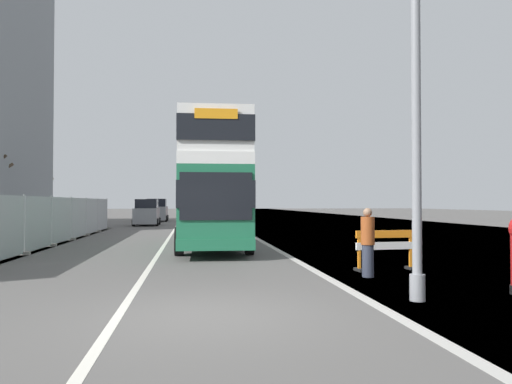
# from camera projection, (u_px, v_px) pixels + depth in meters

# --- Properties ---
(ground) EXTENTS (140.00, 280.00, 0.10)m
(ground) POSITION_uv_depth(u_px,v_px,m) (241.00, 315.00, 8.21)
(ground) COLOR #565451
(double_decker_bus) EXTENTS (2.92, 10.42, 4.98)m
(double_decker_bus) POSITION_uv_depth(u_px,v_px,m) (213.00, 183.00, 20.35)
(double_decker_bus) COLOR #1E6B47
(double_decker_bus) RESTS_ON ground
(lamppost_foreground) EXTENTS (0.29, 0.70, 8.70)m
(lamppost_foreground) POSITION_uv_depth(u_px,v_px,m) (416.00, 84.00, 9.27)
(lamppost_foreground) COLOR gray
(lamppost_foreground) RESTS_ON ground
(roadworks_barrier) EXTENTS (1.70, 0.59, 1.09)m
(roadworks_barrier) POSITION_uv_depth(u_px,v_px,m) (385.00, 245.00, 13.31)
(roadworks_barrier) COLOR orange
(roadworks_barrier) RESTS_ON ground
(construction_site_fence) EXTENTS (0.44, 24.00, 2.14)m
(construction_site_fence) POSITION_uv_depth(u_px,v_px,m) (62.00, 221.00, 22.30)
(construction_site_fence) COLOR #A8AAAD
(construction_site_fence) RESTS_ON ground
(car_oncoming_near) EXTENTS (2.02, 4.06, 2.12)m
(car_oncoming_near) POSITION_uv_depth(u_px,v_px,m) (147.00, 213.00, 39.39)
(car_oncoming_near) COLOR gray
(car_oncoming_near) RESTS_ON ground
(car_receding_mid) EXTENTS (2.10, 4.16, 2.22)m
(car_receding_mid) POSITION_uv_depth(u_px,v_px,m) (157.00, 211.00, 48.01)
(car_receding_mid) COLOR gray
(car_receding_mid) RESTS_ON ground
(car_receding_far) EXTENTS (1.98, 3.97, 2.12)m
(car_receding_far) POSITION_uv_depth(u_px,v_px,m) (198.00, 210.00, 58.39)
(car_receding_far) COLOR maroon
(car_receding_far) RESTS_ON ground
(car_far_side) EXTENTS (2.00, 4.00, 2.13)m
(car_far_side) POSITION_uv_depth(u_px,v_px,m) (199.00, 209.00, 66.92)
(car_far_side) COLOR silver
(car_far_side) RESTS_ON ground
(bare_tree_far_verge_mid) EXTENTS (2.47, 2.50, 4.42)m
(bare_tree_far_verge_mid) POSITION_uv_depth(u_px,v_px,m) (21.00, 200.00, 41.25)
(bare_tree_far_verge_mid) COLOR #4C3D2D
(bare_tree_far_verge_mid) RESTS_ON ground
(bare_tree_far_verge_far) EXTENTS (2.98, 2.47, 4.30)m
(bare_tree_far_verge_far) POSITION_uv_depth(u_px,v_px,m) (34.00, 200.00, 47.50)
(bare_tree_far_verge_far) COLOR #4C3D2D
(bare_tree_far_verge_far) RESTS_ON ground
(pedestrian_at_kerb) EXTENTS (0.34, 0.34, 1.72)m
(pedestrian_at_kerb) POSITION_uv_depth(u_px,v_px,m) (368.00, 242.00, 12.14)
(pedestrian_at_kerb) COLOR #2D3342
(pedestrian_at_kerb) RESTS_ON ground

